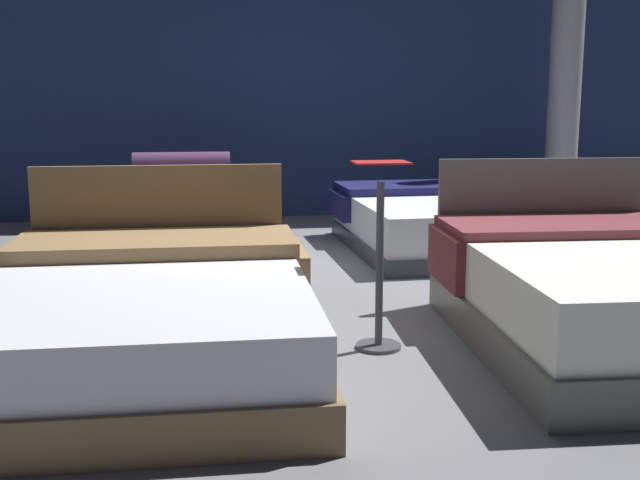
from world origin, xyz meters
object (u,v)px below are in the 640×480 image
(bed_1, at_px, (607,296))
(support_pillar, at_px, (567,50))
(bed_2, at_px, (180,220))
(price_sign, at_px, (379,278))
(bed_3, at_px, (447,222))
(bed_0, at_px, (150,317))

(bed_1, height_order, support_pillar, support_pillar)
(bed_2, xyz_separation_m, price_sign, (1.09, -2.65, 0.09))
(bed_3, relative_size, price_sign, 2.08)
(bed_1, xyz_separation_m, bed_3, (-0.02, 2.72, -0.05))
(bed_2, distance_m, support_pillar, 4.31)
(bed_0, xyz_separation_m, bed_3, (2.34, 2.68, -0.02))
(support_pillar, bearing_deg, bed_2, -162.73)
(price_sign, height_order, support_pillar, support_pillar)
(bed_0, relative_size, bed_3, 1.04)
(bed_3, distance_m, support_pillar, 2.55)
(bed_2, height_order, bed_3, bed_2)
(bed_0, relative_size, price_sign, 2.16)
(bed_3, xyz_separation_m, price_sign, (-1.17, -2.58, 0.15))
(bed_3, bearing_deg, bed_0, -133.09)
(bed_0, bearing_deg, price_sign, 5.49)
(bed_0, height_order, bed_1, bed_1)
(bed_0, distance_m, bed_3, 3.56)
(bed_1, height_order, price_sign, price_sign)
(bed_0, xyz_separation_m, support_pillar, (3.95, 3.96, 1.50))
(bed_0, bearing_deg, support_pillar, 45.53)
(bed_1, bearing_deg, support_pillar, 70.91)
(bed_0, relative_size, support_pillar, 0.61)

